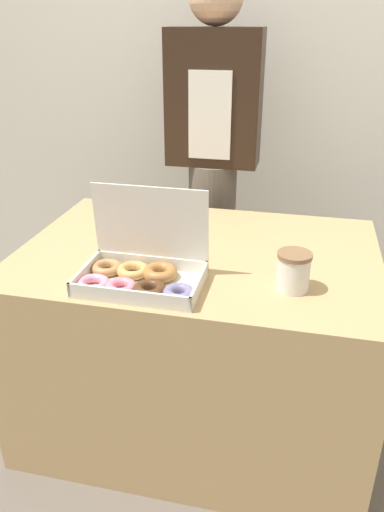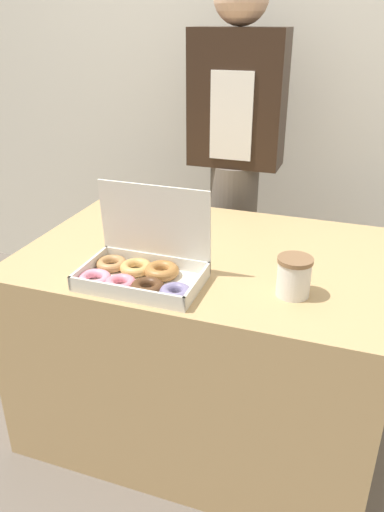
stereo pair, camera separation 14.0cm
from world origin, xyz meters
TOP-DOWN VIEW (x-y plane):
  - ground_plane at (0.00, 0.00)m, footprint 14.00×14.00m
  - wall_back at (0.00, 1.00)m, footprint 10.00×0.05m
  - table at (0.00, 0.00)m, footprint 1.18×0.82m
  - donut_box at (-0.12, -0.27)m, footprint 0.38×0.24m
  - coffee_cup at (0.32, -0.20)m, footprint 0.10×0.10m
  - person_customer at (-0.07, 0.63)m, footprint 0.39×0.22m

SIDE VIEW (x-z plane):
  - ground_plane at x=0.00m, z-range 0.00..0.00m
  - table at x=0.00m, z-range 0.00..0.71m
  - donut_box at x=-0.12m, z-range 0.61..0.88m
  - coffee_cup at x=0.32m, z-range 0.71..0.82m
  - person_customer at x=-0.07m, z-range 0.09..1.70m
  - wall_back at x=0.00m, z-range 0.00..2.60m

